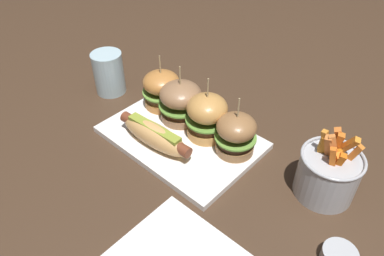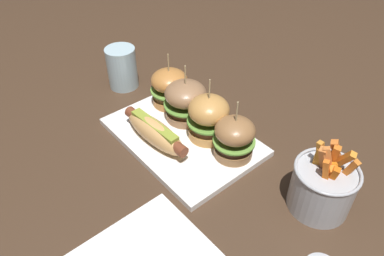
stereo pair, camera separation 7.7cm
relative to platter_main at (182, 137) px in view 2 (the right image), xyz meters
The scene contains 9 objects.
ground_plane 0.01m from the platter_main, ahead, with size 3.00×3.00×0.00m, color #422D1E.
platter_main is the anchor object (origin of this frame).
hot_dog 0.07m from the platter_main, 108.41° to the right, with size 0.19×0.06×0.05m.
slider_far_left 0.14m from the platter_main, 155.13° to the left, with size 0.09×0.09×0.14m.
slider_center_left 0.08m from the platter_main, 133.58° to the left, with size 0.10×0.10×0.14m.
slider_center_right 0.08m from the platter_main, 46.54° to the left, with size 0.09×0.09×0.15m.
slider_far_right 0.14m from the platter_main, 19.43° to the left, with size 0.09×0.09×0.14m.
fries_bucket 0.32m from the platter_main, 14.09° to the left, with size 0.12×0.12×0.14m.
water_glass 0.28m from the platter_main, behind, with size 0.08×0.08×0.11m, color silver.
Camera 2 is at (0.49, -0.38, 0.55)m, focal length 33.73 mm.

